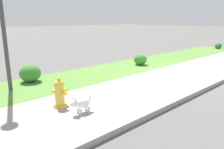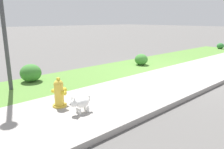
{
  "view_description": "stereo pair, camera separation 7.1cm",
  "coord_description": "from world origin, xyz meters",
  "px_view_note": "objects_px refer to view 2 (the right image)",
  "views": [
    {
      "loc": [
        -7.15,
        -3.8,
        1.94
      ],
      "look_at": [
        -3.0,
        0.64,
        0.4
      ],
      "focal_mm": 35.0,
      "sensor_mm": 36.0,
      "label": 1
    },
    {
      "loc": [
        -7.09,
        -3.85,
        1.94
      ],
      "look_at": [
        -3.0,
        0.64,
        0.4
      ],
      "focal_mm": 35.0,
      "sensor_mm": 36.0,
      "label": 2
    }
  ],
  "objects_px": {
    "small_white_dog": "(80,103)",
    "shrub_bush_far_verge": "(31,73)",
    "fire_hydrant_far_end": "(59,93)",
    "shrub_bush_mid_verge": "(141,59)",
    "shrub_bush_near_lamp": "(220,46)"
  },
  "relations": [
    {
      "from": "small_white_dog",
      "to": "shrub_bush_far_verge",
      "type": "bearing_deg",
      "value": -91.43
    },
    {
      "from": "shrub_bush_near_lamp",
      "to": "shrub_bush_mid_verge",
      "type": "height_order",
      "value": "shrub_bush_mid_verge"
    },
    {
      "from": "small_white_dog",
      "to": "fire_hydrant_far_end",
      "type": "bearing_deg",
      "value": -74.63
    },
    {
      "from": "small_white_dog",
      "to": "shrub_bush_mid_verge",
      "type": "xyz_separation_m",
      "value": [
        4.86,
        2.45,
        0.02
      ]
    },
    {
      "from": "shrub_bush_near_lamp",
      "to": "shrub_bush_mid_verge",
      "type": "bearing_deg",
      "value": 179.39
    },
    {
      "from": "shrub_bush_near_lamp",
      "to": "shrub_bush_mid_verge",
      "type": "relative_size",
      "value": 0.81
    },
    {
      "from": "fire_hydrant_far_end",
      "to": "shrub_bush_far_verge",
      "type": "bearing_deg",
      "value": 153.65
    },
    {
      "from": "fire_hydrant_far_end",
      "to": "shrub_bush_near_lamp",
      "type": "xyz_separation_m",
      "value": [
        13.14,
        1.73,
        -0.13
      ]
    },
    {
      "from": "shrub_bush_far_verge",
      "to": "fire_hydrant_far_end",
      "type": "bearing_deg",
      "value": -98.38
    },
    {
      "from": "shrub_bush_far_verge",
      "to": "shrub_bush_mid_verge",
      "type": "bearing_deg",
      "value": -8.04
    },
    {
      "from": "shrub_bush_near_lamp",
      "to": "shrub_bush_mid_verge",
      "type": "xyz_separation_m",
      "value": [
        -8.14,
        0.09,
        0.05
      ]
    },
    {
      "from": "shrub_bush_far_verge",
      "to": "shrub_bush_near_lamp",
      "type": "relative_size",
      "value": 1.44
    },
    {
      "from": "fire_hydrant_far_end",
      "to": "shrub_bush_mid_verge",
      "type": "xyz_separation_m",
      "value": [
        5.0,
        1.82,
        -0.08
      ]
    },
    {
      "from": "shrub_bush_far_verge",
      "to": "shrub_bush_mid_verge",
      "type": "xyz_separation_m",
      "value": [
        4.64,
        -0.66,
        -0.04
      ]
    },
    {
      "from": "small_white_dog",
      "to": "shrub_bush_far_verge",
      "type": "height_order",
      "value": "shrub_bush_far_verge"
    }
  ]
}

